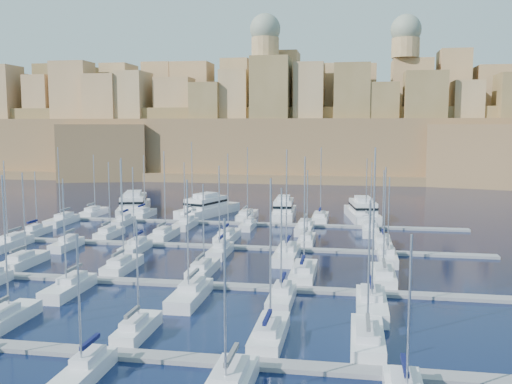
% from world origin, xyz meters
% --- Properties ---
extents(ground, '(600.00, 600.00, 0.00)m').
position_xyz_m(ground, '(0.00, 0.00, 0.00)').
color(ground, black).
rests_on(ground, ground).
extents(pontoon_near, '(84.00, 2.00, 0.40)m').
position_xyz_m(pontoon_near, '(0.00, -34.00, 0.20)').
color(pontoon_near, slate).
rests_on(pontoon_near, ground).
extents(pontoon_mid_near, '(84.00, 2.00, 0.40)m').
position_xyz_m(pontoon_mid_near, '(0.00, -12.00, 0.20)').
color(pontoon_mid_near, slate).
rests_on(pontoon_mid_near, ground).
extents(pontoon_mid_far, '(84.00, 2.00, 0.40)m').
position_xyz_m(pontoon_mid_far, '(0.00, 10.00, 0.20)').
color(pontoon_mid_far, slate).
rests_on(pontoon_mid_far, ground).
extents(pontoon_far, '(84.00, 2.00, 0.40)m').
position_xyz_m(pontoon_far, '(0.00, 32.00, 0.20)').
color(pontoon_far, slate).
rests_on(pontoon_far, ground).
extents(sailboat_2, '(2.66, 8.85, 15.28)m').
position_xyz_m(sailboat_2, '(-13.47, -28.68, 0.75)').
color(sailboat_2, silver).
rests_on(sailboat_2, ground).
extents(sailboat_3, '(2.32, 7.73, 11.42)m').
position_xyz_m(sailboat_3, '(0.46, -29.23, 0.71)').
color(sailboat_3, silver).
rests_on(sailboat_3, ground).
extents(sailboat_4, '(2.77, 9.25, 15.35)m').
position_xyz_m(sailboat_4, '(12.98, -28.49, 0.76)').
color(sailboat_4, silver).
rests_on(sailboat_4, ground).
extents(sailboat_5, '(2.93, 9.78, 13.53)m').
position_xyz_m(sailboat_5, '(21.83, -28.23, 0.75)').
color(sailboat_5, silver).
rests_on(sailboat_5, ground).
extents(sailboat_9, '(2.28, 7.60, 11.98)m').
position_xyz_m(sailboat_9, '(-0.11, -38.70, 0.72)').
color(sailboat_9, silver).
rests_on(sailboat_9, ground).
extents(sailboat_13, '(2.76, 9.18, 13.51)m').
position_xyz_m(sailboat_13, '(-25.26, -6.52, 0.74)').
color(sailboat_13, silver).
rests_on(sailboat_13, ground).
extents(sailboat_14, '(2.73, 9.09, 15.71)m').
position_xyz_m(sailboat_14, '(-10.59, -6.57, 0.76)').
color(sailboat_14, silver).
rests_on(sailboat_14, ground).
extents(sailboat_15, '(2.63, 8.78, 12.41)m').
position_xyz_m(sailboat_15, '(0.81, -6.72, 0.73)').
color(sailboat_15, silver).
rests_on(sailboat_15, ground).
extents(sailboat_16, '(2.99, 9.98, 16.10)m').
position_xyz_m(sailboat_16, '(14.15, -6.13, 0.77)').
color(sailboat_16, silver).
rests_on(sailboat_16, ground).
extents(sailboat_17, '(2.93, 9.77, 14.89)m').
position_xyz_m(sailboat_17, '(24.29, -6.24, 0.76)').
color(sailboat_17, silver).
rests_on(sailboat_17, ground).
extents(sailboat_20, '(2.81, 9.36, 13.31)m').
position_xyz_m(sailboat_20, '(-12.58, -17.56, 0.74)').
color(sailboat_20, silver).
rests_on(sailboat_20, ground).
extents(sailboat_21, '(2.99, 9.98, 14.16)m').
position_xyz_m(sailboat_21, '(2.33, -17.87, 0.75)').
color(sailboat_21, silver).
rests_on(sailboat_21, ground).
extents(sailboat_22, '(2.56, 8.54, 13.36)m').
position_xyz_m(sailboat_22, '(12.68, -17.16, 0.73)').
color(sailboat_22, silver).
rests_on(sailboat_22, ground).
extents(sailboat_23, '(3.20, 10.66, 17.85)m').
position_xyz_m(sailboat_23, '(22.47, -18.21, 0.79)').
color(sailboat_23, silver).
rests_on(sailboat_23, ground).
extents(sailboat_24, '(2.26, 7.54, 11.80)m').
position_xyz_m(sailboat_24, '(-36.06, 14.67, 0.71)').
color(sailboat_24, silver).
rests_on(sailboat_24, ground).
extents(sailboat_25, '(2.49, 8.29, 13.66)m').
position_xyz_m(sailboat_25, '(-22.16, 15.04, 0.74)').
color(sailboat_25, silver).
rests_on(sailboat_25, ground).
extents(sailboat_26, '(2.86, 9.54, 15.61)m').
position_xyz_m(sailboat_26, '(-12.18, 15.65, 0.76)').
color(sailboat_26, silver).
rests_on(sailboat_26, ground).
extents(sailboat_27, '(2.93, 9.76, 15.24)m').
position_xyz_m(sailboat_27, '(-0.87, 15.76, 0.76)').
color(sailboat_27, silver).
rests_on(sailboat_27, ground).
extents(sailboat_28, '(2.49, 8.28, 12.69)m').
position_xyz_m(sailboat_28, '(12.82, 15.04, 0.73)').
color(sailboat_28, silver).
rests_on(sailboat_28, ground).
extents(sailboat_29, '(2.66, 8.86, 12.85)m').
position_xyz_m(sailboat_29, '(25.19, 15.32, 0.73)').
color(sailboat_29, silver).
rests_on(sailboat_29, ground).
extents(sailboat_30, '(2.93, 9.76, 14.49)m').
position_xyz_m(sailboat_30, '(-34.39, 4.24, 0.75)').
color(sailboat_30, silver).
rests_on(sailboat_30, ground).
extents(sailboat_31, '(2.36, 7.87, 11.69)m').
position_xyz_m(sailboat_31, '(-24.99, 5.17, 0.71)').
color(sailboat_31, silver).
rests_on(sailboat_31, ground).
extents(sailboat_32, '(2.55, 8.50, 13.71)m').
position_xyz_m(sailboat_32, '(-13.16, 4.86, 0.74)').
color(sailboat_32, silver).
rests_on(sailboat_32, ground).
extents(sailboat_33, '(2.53, 8.44, 14.06)m').
position_xyz_m(sailboat_33, '(0.47, 4.89, 0.74)').
color(sailboat_33, silver).
rests_on(sailboat_33, ground).
extents(sailboat_34, '(3.24, 10.81, 16.61)m').
position_xyz_m(sailboat_34, '(10.80, 3.73, 0.78)').
color(sailboat_34, silver).
rests_on(sailboat_34, ground).
extents(sailboat_35, '(2.65, 8.83, 12.75)m').
position_xyz_m(sailboat_35, '(25.39, 4.70, 0.73)').
color(sailboat_35, silver).
rests_on(sailboat_35, ground).
extents(sailboat_36, '(2.70, 9.01, 13.66)m').
position_xyz_m(sailboat_36, '(-35.71, 37.39, 0.74)').
color(sailboat_36, silver).
rests_on(sailboat_36, ground).
extents(sailboat_37, '(2.67, 8.89, 13.69)m').
position_xyz_m(sailboat_37, '(-24.16, 37.33, 0.74)').
color(sailboat_37, silver).
rests_on(sailboat_37, ground).
extents(sailboat_38, '(2.97, 9.89, 16.57)m').
position_xyz_m(sailboat_38, '(-13.64, 37.82, 0.77)').
color(sailboat_38, silver).
rests_on(sailboat_38, ground).
extents(sailboat_39, '(3.13, 10.42, 15.49)m').
position_xyz_m(sailboat_39, '(-1.65, 38.09, 0.77)').
color(sailboat_39, silver).
rests_on(sailboat_39, ground).
extents(sailboat_40, '(3.03, 10.11, 15.58)m').
position_xyz_m(sailboat_40, '(13.72, 37.93, 0.77)').
color(sailboat_40, silver).
rests_on(sailboat_40, ground).
extents(sailboat_41, '(2.41, 8.05, 13.45)m').
position_xyz_m(sailboat_41, '(22.93, 36.92, 0.73)').
color(sailboat_41, silver).
rests_on(sailboat_41, ground).
extents(sailboat_42, '(2.93, 9.76, 15.76)m').
position_xyz_m(sailboat_42, '(-37.20, 26.24, 0.76)').
color(sailboat_42, silver).
rests_on(sailboat_42, ground).
extents(sailboat_43, '(2.38, 7.93, 13.26)m').
position_xyz_m(sailboat_43, '(-24.71, 27.14, 0.73)').
color(sailboat_43, silver).
rests_on(sailboat_43, ground).
extents(sailboat_44, '(2.71, 9.02, 13.05)m').
position_xyz_m(sailboat_44, '(-11.56, 26.61, 0.73)').
color(sailboat_44, silver).
rests_on(sailboat_44, ground).
extents(sailboat_45, '(2.21, 7.37, 11.09)m').
position_xyz_m(sailboat_45, '(0.56, 27.41, 0.70)').
color(sailboat_45, silver).
rests_on(sailboat_45, ground).
extents(sailboat_46, '(3.04, 10.12, 13.59)m').
position_xyz_m(sailboat_46, '(11.57, 26.06, 0.75)').
color(sailboat_46, silver).
rests_on(sailboat_46, ground).
extents(sailboat_47, '(2.87, 9.56, 13.51)m').
position_xyz_m(sailboat_47, '(23.54, 26.34, 0.74)').
color(sailboat_47, silver).
rests_on(sailboat_47, ground).
extents(motor_yacht_a, '(11.31, 20.77, 5.25)m').
position_xyz_m(motor_yacht_a, '(-28.72, 43.07, 1.73)').
color(motor_yacht_a, silver).
rests_on(motor_yacht_a, ground).
extents(motor_yacht_b, '(11.13, 19.04, 5.25)m').
position_xyz_m(motor_yacht_b, '(-11.35, 42.29, 1.73)').
color(motor_yacht_b, silver).
rests_on(motor_yacht_b, ground).
extents(motor_yacht_c, '(5.09, 14.96, 5.25)m').
position_xyz_m(motor_yacht_c, '(5.85, 40.60, 1.73)').
color(motor_yacht_c, silver).
rests_on(motor_yacht_c, ground).
extents(motor_yacht_d, '(7.86, 18.08, 5.25)m').
position_xyz_m(motor_yacht_d, '(22.31, 41.90, 1.73)').
color(motor_yacht_d, silver).
rests_on(motor_yacht_d, ground).
extents(fortified_city, '(460.00, 108.95, 59.52)m').
position_xyz_m(fortified_city, '(-0.19, 155.26, 14.74)').
color(fortified_city, brown).
rests_on(fortified_city, ground).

